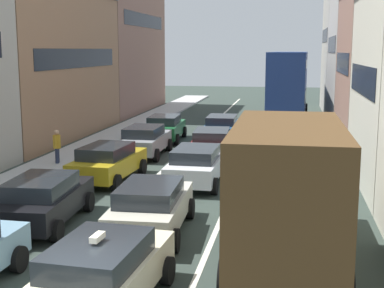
# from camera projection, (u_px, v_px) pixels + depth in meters

# --- Properties ---
(sidewalk_left) EXTENTS (2.60, 64.00, 0.14)m
(sidewalk_left) POSITION_uv_depth(u_px,v_px,m) (100.00, 143.00, 30.36)
(sidewalk_left) COLOR #B1B1B1
(sidewalk_left) RESTS_ON ground
(lane_stripe_left) EXTENTS (0.16, 60.00, 0.01)m
(lane_stripe_left) POSITION_uv_depth(u_px,v_px,m) (188.00, 147.00, 29.49)
(lane_stripe_left) COLOR silver
(lane_stripe_left) RESTS_ON ground
(lane_stripe_right) EXTENTS (0.16, 60.00, 0.01)m
(lane_stripe_right) POSITION_uv_depth(u_px,v_px,m) (250.00, 149.00, 28.89)
(lane_stripe_right) COLOR silver
(lane_stripe_right) RESTS_ON ground
(building_row_left) EXTENTS (7.20, 43.90, 14.16)m
(building_row_left) POSITION_uv_depth(u_px,v_px,m) (37.00, 41.00, 33.97)
(building_row_left) COLOR #B2ADA3
(building_row_left) RESTS_ON ground
(removalist_box_truck) EXTENTS (2.75, 7.72, 3.58)m
(removalist_box_truck) POSITION_uv_depth(u_px,v_px,m) (287.00, 186.00, 13.15)
(removalist_box_truck) COLOR #B7B29E
(removalist_box_truck) RESTS_ON ground
(taxi_centre_lane_front) EXTENTS (2.28, 4.40, 1.66)m
(taxi_centre_lane_front) POSITION_uv_depth(u_px,v_px,m) (102.00, 273.00, 10.91)
(taxi_centre_lane_front) COLOR beige
(taxi_centre_lane_front) RESTS_ON ground
(sedan_centre_lane_second) EXTENTS (2.21, 4.37, 1.49)m
(sedan_centre_lane_second) POSITION_uv_depth(u_px,v_px,m) (151.00, 206.00, 15.57)
(sedan_centre_lane_second) COLOR beige
(sedan_centre_lane_second) RESTS_ON ground
(wagon_left_lane_second) EXTENTS (2.29, 4.41, 1.49)m
(wagon_left_lane_second) POSITION_uv_depth(u_px,v_px,m) (43.00, 199.00, 16.30)
(wagon_left_lane_second) COLOR black
(wagon_left_lane_second) RESTS_ON ground
(hatchback_centre_lane_third) EXTENTS (2.09, 4.31, 1.49)m
(hatchback_centre_lane_third) POSITION_uv_depth(u_px,v_px,m) (196.00, 165.00, 21.23)
(hatchback_centre_lane_third) COLOR silver
(hatchback_centre_lane_third) RESTS_ON ground
(sedan_left_lane_third) EXTENTS (2.28, 4.41, 1.49)m
(sedan_left_lane_third) POSITION_uv_depth(u_px,v_px,m) (108.00, 162.00, 21.80)
(sedan_left_lane_third) COLOR #B29319
(sedan_left_lane_third) RESTS_ON ground
(coupe_centre_lane_fourth) EXTENTS (2.27, 4.40, 1.49)m
(coupe_centre_lane_fourth) POSITION_uv_depth(u_px,v_px,m) (212.00, 144.00, 25.99)
(coupe_centre_lane_fourth) COLOR #A51E1E
(coupe_centre_lane_fourth) RESTS_ON ground
(sedan_left_lane_fourth) EXTENTS (2.09, 4.31, 1.49)m
(sedan_left_lane_fourth) POSITION_uv_depth(u_px,v_px,m) (145.00, 140.00, 27.03)
(sedan_left_lane_fourth) COLOR gray
(sedan_left_lane_fourth) RESTS_ON ground
(sedan_centre_lane_fifth) EXTENTS (2.12, 4.33, 1.49)m
(sedan_centre_lane_fifth) POSITION_uv_depth(u_px,v_px,m) (222.00, 127.00, 31.40)
(sedan_centre_lane_fifth) COLOR #194C8C
(sedan_centre_lane_fifth) RESTS_ON ground
(sedan_left_lane_fifth) EXTENTS (2.24, 4.39, 1.49)m
(sedan_left_lane_fifth) POSITION_uv_depth(u_px,v_px,m) (165.00, 127.00, 31.44)
(sedan_left_lane_fifth) COLOR #19592D
(sedan_left_lane_fifth) RESTS_ON ground
(sedan_right_lane_behind_truck) EXTENTS (2.22, 4.38, 1.49)m
(sedan_right_lane_behind_truck) POSITION_uv_depth(u_px,v_px,m) (283.00, 169.00, 20.44)
(sedan_right_lane_behind_truck) COLOR #759EB7
(sedan_right_lane_behind_truck) RESTS_ON ground
(bus_mid_queue_primary) EXTENTS (3.08, 10.58, 5.06)m
(bus_mid_queue_primary) POSITION_uv_depth(u_px,v_px,m) (288.00, 83.00, 39.68)
(bus_mid_queue_primary) COLOR navy
(bus_mid_queue_primary) RESTS_ON ground
(pedestrian_near_kerb) EXTENTS (0.34, 0.53, 1.66)m
(pedestrian_near_kerb) POSITION_uv_depth(u_px,v_px,m) (57.00, 145.00, 24.63)
(pedestrian_near_kerb) COLOR #262D47
(pedestrian_near_kerb) RESTS_ON ground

